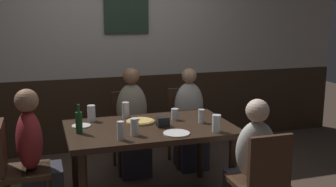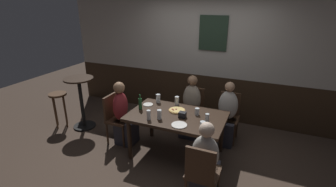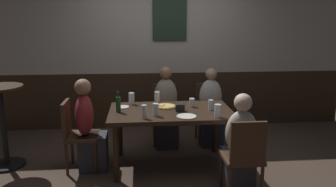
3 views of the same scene
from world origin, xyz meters
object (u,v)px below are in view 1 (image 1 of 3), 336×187
object	(u,v)px
person_mid_far	(133,130)
pint_glass_pale	(216,124)
tumbler_short	(126,111)
chair_mid_far	(130,126)
pizza	(140,121)
condiment_caddy	(163,122)
beer_glass_tall	(91,114)
plate_white_small	(81,126)
person_head_west	(37,164)
person_right_far	(190,126)
chair_right_near	(262,179)
chair_head_west	(17,165)
pint_glass_amber	(135,128)
beer_glass_half	(121,131)
plate_white_large	(177,133)
chair_right_far	(185,121)
pint_glass_stout	(202,117)
highball_clear	(175,115)
dining_table	(150,135)
beer_bottle_green	(79,122)
person_right_near	(252,174)

from	to	relation	value
person_mid_far	pint_glass_pale	distance (m)	1.22
tumbler_short	chair_mid_far	bearing A→B (deg)	73.73
pizza	condiment_caddy	bearing A→B (deg)	-49.50
beer_glass_tall	plate_white_small	xyz separation A→B (m)	(-0.12, -0.17, -0.06)
chair_mid_far	person_mid_far	xyz separation A→B (m)	(-0.00, -0.16, -0.00)
person_head_west	beer_glass_tall	world-z (taller)	person_head_west
person_right_far	pint_glass_pale	world-z (taller)	person_right_far
chair_right_near	plate_white_small	xyz separation A→B (m)	(-1.28, 1.06, 0.25)
chair_head_west	tumbler_short	xyz separation A→B (m)	(1.03, 0.38, 0.31)
pint_glass_amber	condiment_caddy	size ratio (longest dim) A/B	1.36
pizza	beer_glass_half	world-z (taller)	beer_glass_half
tumbler_short	plate_white_small	bearing A→B (deg)	-156.43
beer_glass_tall	chair_head_west	bearing A→B (deg)	-153.55
pint_glass_pale	plate_white_large	size ratio (longest dim) A/B	0.65
beer_glass_half	chair_right_far	bearing A→B (deg)	50.12
pint_glass_stout	highball_clear	bearing A→B (deg)	140.16
chair_head_west	chair_right_near	world-z (taller)	same
dining_table	person_mid_far	bearing A→B (deg)	90.00
dining_table	person_right_far	bearing A→B (deg)	47.03
highball_clear	plate_white_large	distance (m)	0.47
chair_mid_far	pint_glass_pale	size ratio (longest dim) A/B	5.81
pint_glass_stout	plate_white_small	world-z (taller)	pint_glass_stout
tumbler_short	beer_bottle_green	bearing A→B (deg)	-140.76
person_mid_far	pint_glass_amber	distance (m)	1.02
tumbler_short	condiment_caddy	size ratio (longest dim) A/B	1.39
beer_bottle_green	condiment_caddy	bearing A→B (deg)	-1.52
chair_head_west	plate_white_large	world-z (taller)	chair_head_west
person_head_west	person_right_near	xyz separation A→B (m)	(1.69, -0.72, -0.02)
person_head_west	pint_glass_pale	distance (m)	1.60
pizza	plate_white_small	bearing A→B (deg)	176.69
chair_head_west	pizza	world-z (taller)	chair_head_west
dining_table	person_right_near	size ratio (longest dim) A/B	1.37
pizza	condiment_caddy	distance (m)	0.26
person_mid_far	beer_bottle_green	xyz separation A→B (m)	(-0.64, -0.75, 0.35)
person_right_far	pint_glass_stout	distance (m)	0.84
pint_glass_pale	highball_clear	xyz separation A→B (m)	(-0.22, 0.48, -0.02)
plate_white_small	person_right_near	bearing A→B (deg)	-35.01
dining_table	plate_white_small	world-z (taller)	plate_white_small
pint_glass_stout	beer_glass_tall	size ratio (longest dim) A/B	0.84
plate_white_small	chair_right_near	bearing A→B (deg)	-39.65
chair_right_near	chair_right_far	bearing A→B (deg)	90.00
person_right_far	chair_right_far	bearing A→B (deg)	90.00
chair_right_near	pizza	world-z (taller)	chair_right_near
chair_head_west	beer_glass_tall	size ratio (longest dim) A/B	5.70
tumbler_short	pint_glass_pale	bearing A→B (deg)	-47.56
person_head_west	person_mid_far	size ratio (longest dim) A/B	0.98
highball_clear	pint_glass_amber	bearing A→B (deg)	-142.75
chair_head_west	pint_glass_stout	xyz separation A→B (m)	(1.68, -0.04, 0.30)
chair_mid_far	chair_right_near	bearing A→B (deg)	-69.20
chair_right_far	chair_head_west	size ratio (longest dim) A/B	1.00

